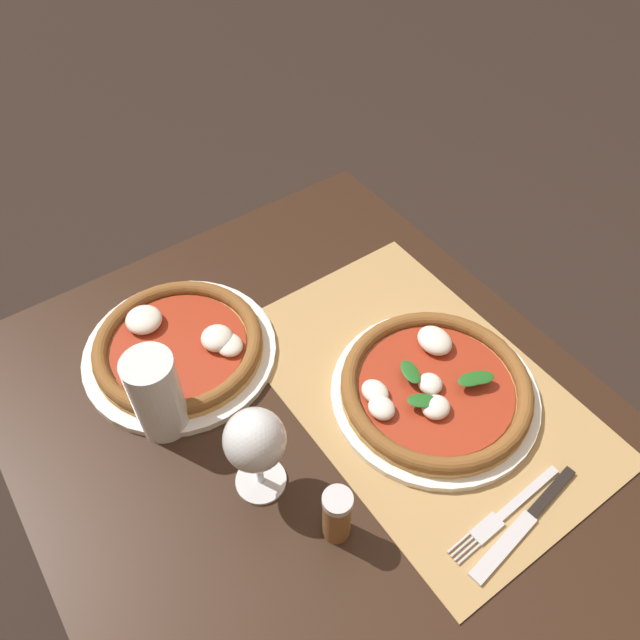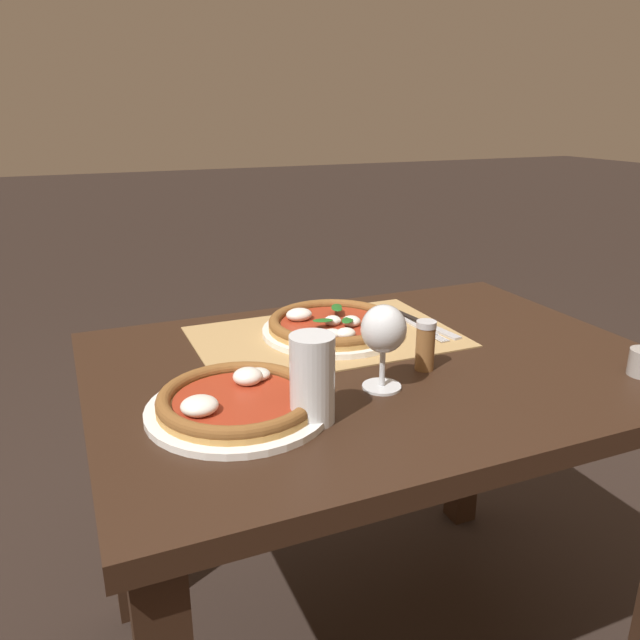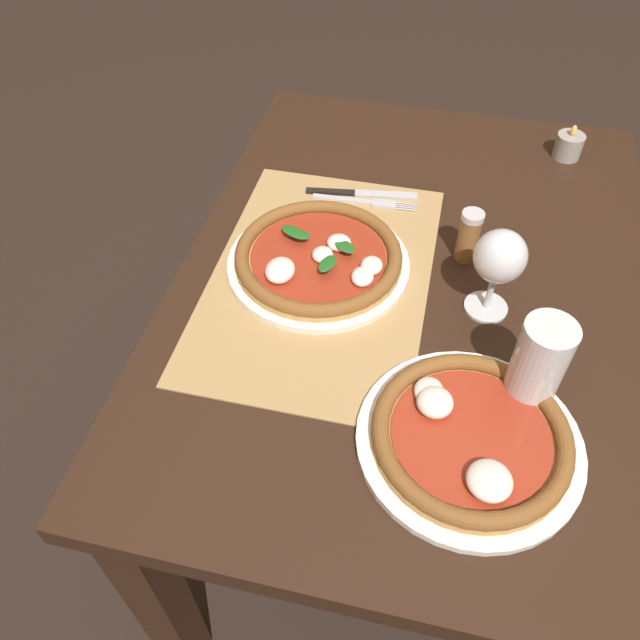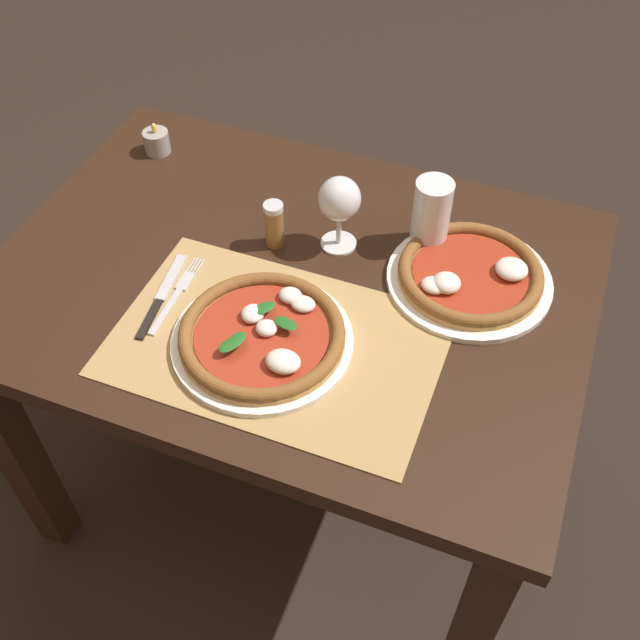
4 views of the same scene
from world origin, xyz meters
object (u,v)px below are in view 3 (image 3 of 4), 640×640
Objects in this scene: pizza_far at (470,437)px; wine_glass at (499,260)px; pint_glass at (538,365)px; pepper_shaker at (469,236)px; pizza_near at (319,258)px; fork at (365,202)px; votive_candle at (568,147)px; knife at (362,194)px.

wine_glass is (-0.26, 0.01, 0.09)m from pizza_far.
pint_glass is 1.49× the size of pepper_shaker.
wine_glass reaches higher than pizza_far.
pizza_near is 3.22× the size of pepper_shaker.
pizza_near reaches higher than pizza_far.
wine_glass is 0.77× the size of fork.
pizza_far is 0.38m from pepper_shaker.
wine_glass is at bearing 46.64° from fork.
votive_candle is at bearing 123.63° from fork.
pint_glass is at bearing 61.20° from pizza_near.
votive_candle is at bearing 120.30° from knife.
votive_candle is (-0.45, 0.43, 0.00)m from pizza_near.
pizza_far is 1.42× the size of knife.
pepper_shaker is (0.11, 0.20, 0.04)m from fork.
wine_glass is 0.14m from pepper_shaker.
pint_glass is 0.64m from votive_candle.
pizza_near is 0.26m from pepper_shaker.
votive_candle reaches higher than knife.
pepper_shaker is (-0.28, -0.11, -0.02)m from pint_glass.
pizza_far is at bearing -2.48° from wine_glass.
wine_glass is at bearing 45.04° from knife.
votive_candle is (-0.74, 0.15, 0.00)m from pizza_far.
pepper_shaker reaches higher than pizza_near.
votive_candle is (-0.48, 0.14, -0.08)m from wine_glass.
votive_candle is at bearing 153.10° from pepper_shaker.
votive_candle is 0.41m from pepper_shaker.
votive_candle is (-0.64, 0.08, -0.05)m from pint_glass.
fork is at bearing -56.37° from votive_candle.
pizza_near is at bearing -43.69° from votive_candle.
pint_glass is at bearing 38.16° from fork.
knife is (-0.41, -0.31, -0.06)m from pint_glass.
pizza_far is at bearing 25.01° from knife.
pepper_shaker is at bearing 109.00° from pizza_near.
votive_candle is (-0.23, 0.39, 0.02)m from knife.
pizza_far is at bearing 25.01° from fork.
pizza_far is 2.10× the size of pint_glass.
pizza_far is 0.75m from votive_candle.
pizza_far reaches higher than fork.
fork is 2.07× the size of pepper_shaker.
pizza_near is 0.62m from votive_candle.
votive_candle is at bearing 163.59° from wine_glass.
pint_glass is 2.01× the size of votive_candle.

